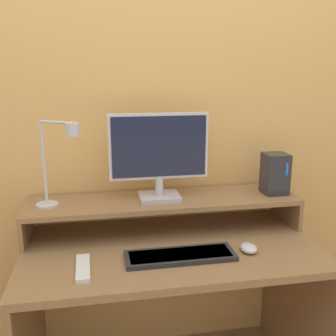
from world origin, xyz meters
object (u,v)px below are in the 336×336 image
at_px(desk_lamp, 59,159).
at_px(keyboard, 180,255).
at_px(remote_control, 83,268).
at_px(router_dock, 275,174).
at_px(monitor, 159,153).
at_px(mouse, 249,248).

height_order(desk_lamp, keyboard, desk_lamp).
height_order(desk_lamp, remote_control, desk_lamp).
xyz_separation_m(router_dock, remote_control, (-0.88, -0.31, -0.23)).
relative_size(router_dock, remote_control, 0.96).
relative_size(monitor, mouse, 5.10).
bearing_deg(remote_control, desk_lamp, 107.19).
relative_size(monitor, keyboard, 1.02).
xyz_separation_m(monitor, remote_control, (-0.34, -0.33, -0.35)).
relative_size(desk_lamp, remote_control, 1.86).
height_order(monitor, mouse, monitor).
xyz_separation_m(desk_lamp, keyboard, (0.45, -0.25, -0.35)).
bearing_deg(desk_lamp, mouse, -18.49).
height_order(desk_lamp, mouse, desk_lamp).
distance_m(desk_lamp, router_dock, 0.97).
distance_m(monitor, desk_lamp, 0.43).
distance_m(monitor, keyboard, 0.46).
height_order(monitor, router_dock, monitor).
bearing_deg(keyboard, remote_control, -175.76).
bearing_deg(remote_control, mouse, 2.57).
bearing_deg(mouse, remote_control, -177.43).
height_order(desk_lamp, router_dock, desk_lamp).
xyz_separation_m(router_dock, keyboard, (-0.51, -0.28, -0.23)).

